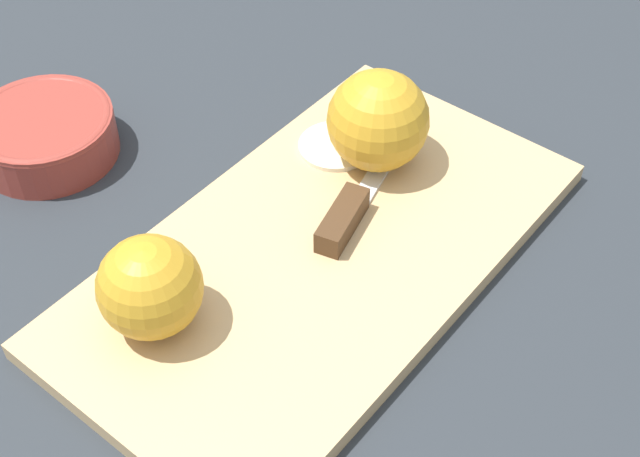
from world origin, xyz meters
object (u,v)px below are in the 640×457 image
object	(u,v)px
knife	(349,214)
bowl	(45,132)
apple_half_left	(150,287)
apple_half_right	(378,120)

from	to	relation	value
knife	bowl	world-z (taller)	bowl
apple_half_left	apple_half_right	world-z (taller)	apple_half_right
apple_half_left	bowl	distance (m)	0.23
apple_half_right	knife	bearing A→B (deg)	-162.08
apple_half_right	bowl	distance (m)	0.28
bowl	apple_half_right	bearing A→B (deg)	-53.40
apple_half_right	bowl	bearing A→B (deg)	121.16
apple_half_right	knife	world-z (taller)	apple_half_right
apple_half_left	apple_half_right	xyz separation A→B (m)	(0.23, -0.01, 0.01)
apple_half_right	bowl	xyz separation A→B (m)	(-0.16, 0.22, -0.03)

